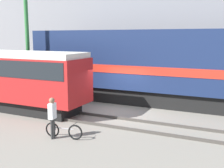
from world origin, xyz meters
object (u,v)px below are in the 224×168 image
at_px(bicycle, 64,131).
at_px(utility_pole_left, 28,45).
at_px(streetcar, 9,76).
at_px(freight_locomotive, 157,65).
at_px(person, 52,114).

bearing_deg(bicycle, utility_pole_left, 140.81).
bearing_deg(streetcar, utility_pole_left, 106.09).
relative_size(freight_locomotive, streetcar, 1.71).
xyz_separation_m(freight_locomotive, person, (-2.14, -8.02, -1.39)).
distance_m(freight_locomotive, bicycle, 8.29).
xyz_separation_m(streetcar, bicycle, (5.82, -2.84, -1.64)).
height_order(person, utility_pole_left, utility_pole_left).
height_order(streetcar, utility_pole_left, utility_pole_left).
distance_m(freight_locomotive, utility_pole_left, 8.73).
xyz_separation_m(streetcar, utility_pole_left, (-0.72, 2.49, 1.78)).
relative_size(streetcar, utility_pole_left, 1.33).
xyz_separation_m(bicycle, person, (-0.41, -0.20, 0.76)).
relative_size(bicycle, person, 0.97).
xyz_separation_m(freight_locomotive, bicycle, (-1.73, -7.82, -2.15)).
relative_size(freight_locomotive, bicycle, 9.88).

